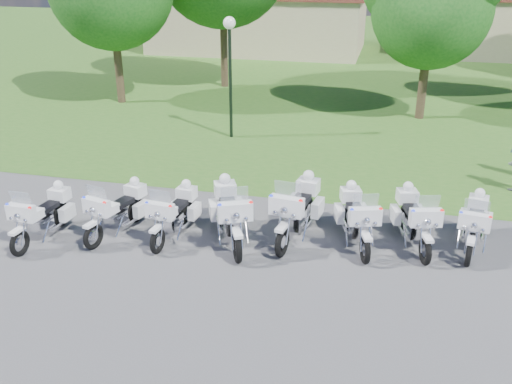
% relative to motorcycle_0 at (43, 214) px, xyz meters
% --- Properties ---
extents(ground, '(100.00, 100.00, 0.00)m').
position_rel_motorcycle_0_xyz_m(ground, '(4.73, 0.65, -0.64)').
color(ground, '#4E4E52').
rests_on(ground, ground).
extents(grass_lawn, '(100.00, 48.00, 0.01)m').
position_rel_motorcycle_0_xyz_m(grass_lawn, '(4.73, 27.65, -0.63)').
color(grass_lawn, '#31631F').
rests_on(grass_lawn, ground).
extents(motorcycle_0, '(0.84, 2.27, 1.53)m').
position_rel_motorcycle_0_xyz_m(motorcycle_0, '(0.00, 0.00, 0.00)').
color(motorcycle_0, black).
rests_on(motorcycle_0, ground).
extents(motorcycle_1, '(1.09, 2.25, 1.53)m').
position_rel_motorcycle_0_xyz_m(motorcycle_1, '(1.66, 0.68, 0.00)').
color(motorcycle_1, black).
rests_on(motorcycle_1, ground).
extents(motorcycle_2, '(0.87, 2.25, 1.51)m').
position_rel_motorcycle_0_xyz_m(motorcycle_2, '(3.10, 0.85, -0.01)').
color(motorcycle_2, black).
rests_on(motorcycle_2, ground).
extents(motorcycle_3, '(1.52, 2.44, 1.76)m').
position_rel_motorcycle_0_xyz_m(motorcycle_3, '(4.49, 0.95, 0.10)').
color(motorcycle_3, black).
rests_on(motorcycle_3, ground).
extents(motorcycle_4, '(1.12, 2.63, 1.78)m').
position_rel_motorcycle_0_xyz_m(motorcycle_4, '(6.05, 1.55, 0.10)').
color(motorcycle_4, black).
rests_on(motorcycle_4, ground).
extents(motorcycle_5, '(1.22, 2.34, 1.61)m').
position_rel_motorcycle_0_xyz_m(motorcycle_5, '(7.49, 1.55, 0.04)').
color(motorcycle_5, black).
rests_on(motorcycle_5, ground).
extents(motorcycle_6, '(1.17, 2.33, 1.60)m').
position_rel_motorcycle_0_xyz_m(motorcycle_6, '(8.85, 1.82, 0.03)').
color(motorcycle_6, black).
rests_on(motorcycle_6, ground).
extents(motorcycle_7, '(1.00, 2.27, 1.53)m').
position_rel_motorcycle_0_xyz_m(motorcycle_7, '(10.24, 1.95, 0.00)').
color(motorcycle_7, black).
rests_on(motorcycle_7, ground).
extents(lamp_post, '(0.44, 0.44, 4.42)m').
position_rel_motorcycle_0_xyz_m(lamp_post, '(2.26, 8.91, 2.68)').
color(lamp_post, black).
rests_on(lamp_post, ground).
extents(building_west, '(14.56, 8.32, 4.10)m').
position_rel_motorcycle_0_xyz_m(building_west, '(-1.27, 28.65, 1.43)').
color(building_west, tan).
rests_on(building_west, ground).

